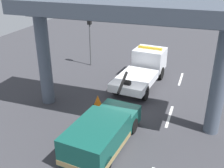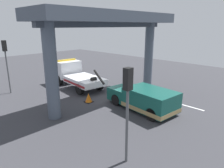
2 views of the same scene
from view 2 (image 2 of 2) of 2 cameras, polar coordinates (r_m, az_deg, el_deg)
ground_plane at (r=17.41m, az=-2.17°, el=-3.49°), size 60.00×40.00×0.10m
lane_stripe_west at (r=16.27m, az=20.11°, el=-5.74°), size 2.60×0.16×0.01m
lane_stripe_mid at (r=19.30m, az=3.85°, el=-1.37°), size 2.60×0.16×0.01m
lane_stripe_east at (r=23.50m, az=-7.27°, el=1.71°), size 2.60×0.16×0.01m
tow_truck_white at (r=20.39m, az=-10.52°, el=2.83°), size 7.34×2.95×2.46m
towed_van_green at (r=14.58m, az=8.90°, el=-4.16°), size 5.38×2.65×1.58m
overpass_structure at (r=15.85m, az=-0.38°, el=15.92°), size 3.60×12.28×6.74m
traffic_light_near at (r=8.22m, az=4.27°, el=-3.18°), size 0.39×0.32×4.20m
traffic_light_far at (r=19.59m, az=-27.57°, el=7.08°), size 0.39×0.32×4.58m
traffic_cone_orange at (r=16.02m, az=-6.56°, el=-3.87°), size 0.60×0.60×0.71m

